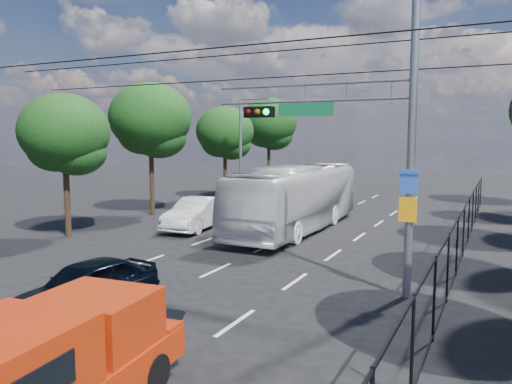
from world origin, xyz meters
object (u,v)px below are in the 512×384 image
Objects in this scene: signal_mast at (369,117)px; white_van at (197,214)px; red_pickup at (44,368)px; white_bus at (296,198)px; navy_hatchback at (87,286)px.

white_van is (-10.18, 6.31, -4.45)m from signal_mast.
white_bus reaches higher than red_pickup.
navy_hatchback is (-6.20, -5.07, -4.53)m from signal_mast.
signal_mast is 10.58m from white_bus.
signal_mast is 12.78m from white_van.
white_bus reaches higher than navy_hatchback.
navy_hatchback is at bearing -93.03° from white_bus.
red_pickup is 1.17× the size of white_van.
navy_hatchback is at bearing 128.76° from red_pickup.
navy_hatchback is (-3.51, 4.37, -0.37)m from red_pickup.
white_van is at bearing 148.21° from signal_mast.
signal_mast is at bearing -56.26° from white_bus.
signal_mast reaches higher than white_van.
navy_hatchback is at bearing -140.74° from signal_mast.
signal_mast reaches higher than white_bus.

